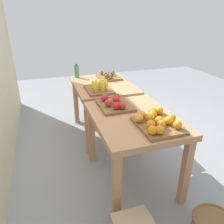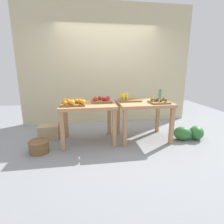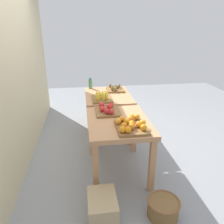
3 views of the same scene
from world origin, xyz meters
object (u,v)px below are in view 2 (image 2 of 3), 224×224
(orange_bin, at_px, (73,103))
(kiwi_bin, at_px, (159,101))
(apple_bin, at_px, (101,100))
(wicker_basket, at_px, (39,146))
(banana_crate, at_px, (128,99))
(watermelon_pile, at_px, (189,133))
(water_bottle, at_px, (160,94))
(display_table_left, at_px, (88,109))
(cardboard_produce_box, at_px, (49,132))
(display_table_right, at_px, (144,107))

(orange_bin, distance_m, kiwi_bin, 1.63)
(apple_bin, height_order, wicker_basket, apple_bin)
(banana_crate, distance_m, watermelon_pile, 1.45)
(banana_crate, height_order, water_bottle, water_bottle)
(display_table_left, height_order, cardboard_produce_box, display_table_left)
(banana_crate, height_order, wicker_basket, banana_crate)
(banana_crate, bearing_deg, display_table_left, -170.68)
(kiwi_bin, bearing_deg, banana_crate, 151.03)
(watermelon_pile, height_order, cardboard_produce_box, cardboard_produce_box)
(banana_crate, bearing_deg, wicker_basket, -164.05)
(orange_bin, relative_size, water_bottle, 2.16)
(orange_bin, bearing_deg, cardboard_produce_box, 143.55)
(display_table_left, distance_m, display_table_right, 1.12)
(apple_bin, xyz_separation_m, banana_crate, (0.55, 0.03, 0.00))
(display_table_right, height_order, wicker_basket, display_table_right)
(apple_bin, bearing_deg, banana_crate, 2.73)
(orange_bin, xyz_separation_m, kiwi_bin, (1.62, -0.06, -0.01))
(cardboard_produce_box, bearing_deg, display_table_right, -8.81)
(display_table_right, distance_m, watermelon_pile, 1.09)
(display_table_left, relative_size, watermelon_pile, 1.42)
(display_table_left, relative_size, kiwi_bin, 2.89)
(kiwi_bin, height_order, water_bottle, water_bottle)
(apple_bin, bearing_deg, water_bottle, 7.92)
(banana_crate, bearing_deg, display_table_right, -24.38)
(apple_bin, height_order, cardboard_produce_box, apple_bin)
(banana_crate, height_order, watermelon_pile, banana_crate)
(apple_bin, distance_m, wicker_basket, 1.42)
(display_table_right, relative_size, orange_bin, 2.27)
(water_bottle, relative_size, cardboard_produce_box, 0.53)
(orange_bin, xyz_separation_m, watermelon_pile, (2.32, -0.10, -0.69))
(watermelon_pile, bearing_deg, banana_crate, 164.34)
(water_bottle, xyz_separation_m, cardboard_produce_box, (-2.39, 0.01, -0.74))
(display_table_left, distance_m, orange_bin, 0.33)
(banana_crate, xyz_separation_m, water_bottle, (0.76, 0.16, 0.06))
(orange_bin, relative_size, wicker_basket, 1.30)
(display_table_right, distance_m, kiwi_bin, 0.33)
(watermelon_pile, distance_m, wicker_basket, 2.93)
(water_bottle, bearing_deg, wicker_basket, -165.37)
(wicker_basket, bearing_deg, kiwi_bin, 4.74)
(kiwi_bin, bearing_deg, water_bottle, 64.49)
(wicker_basket, bearing_deg, display_table_left, 21.81)
(apple_bin, xyz_separation_m, water_bottle, (1.31, 0.18, 0.06))
(display_table_left, height_order, kiwi_bin, kiwi_bin)
(orange_bin, distance_m, banana_crate, 1.11)
(orange_bin, distance_m, wicker_basket, 0.97)
(display_table_right, relative_size, wicker_basket, 2.94)
(wicker_basket, height_order, cardboard_produce_box, cardboard_produce_box)
(kiwi_bin, xyz_separation_m, wicker_basket, (-2.24, -0.19, -0.70))
(display_table_left, relative_size, apple_bin, 2.60)
(orange_bin, distance_m, cardboard_produce_box, 0.97)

